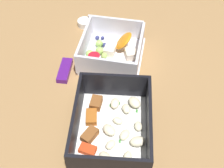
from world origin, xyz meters
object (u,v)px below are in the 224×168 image
candy_bar (65,70)px  paper_cup_liner (84,23)px  pasta_container (112,125)px  fruit_bowl (112,50)px

candy_bar → paper_cup_liner: bearing=-6.7°
pasta_container → candy_bar: 19.08cm
fruit_bowl → candy_bar: 11.99cm
paper_cup_liner → fruit_bowl: bearing=-143.8°
pasta_container → candy_bar: (14.76, 12.00, -1.48)cm
fruit_bowl → paper_cup_liner: size_ratio=4.55×
paper_cup_liner → candy_bar: bearing=173.3°
fruit_bowl → candy_bar: (-5.96, 10.30, -1.41)cm
candy_bar → paper_cup_liner: paper_cup_liner is taller
candy_bar → paper_cup_liner: (17.26, -2.02, 0.23)cm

